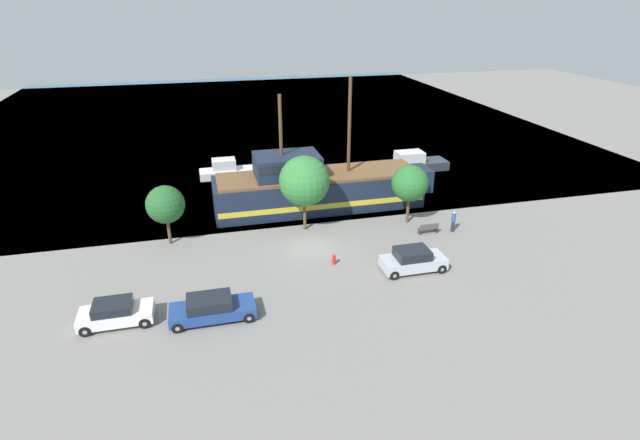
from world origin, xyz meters
The scene contains 14 objects.
ground_plane centered at (0.00, 0.00, 0.00)m, with size 160.00×160.00×0.00m, color gray.
water_surface centered at (0.00, 44.00, 0.00)m, with size 80.00×80.00×0.00m, color #38667F.
pirate_ship centered at (2.18, 7.36, 1.84)m, with size 19.01×4.79×10.97m.
moored_boat_dockside centered at (14.41, 14.81, 0.72)m, with size 7.08×2.45×1.97m.
moored_boat_outer centered at (-4.66, 17.29, 0.67)m, with size 5.77×2.12×1.85m.
parked_car_curb_front centered at (-12.63, -6.37, 0.70)m, with size 3.97×1.85×1.40m.
parked_car_curb_mid centered at (5.84, -4.85, 0.77)m, with size 4.24×1.92×1.58m.
parked_car_curb_rear centered at (-7.42, -7.18, 0.70)m, with size 4.77×1.98×1.41m.
fire_hydrant centered at (0.96, -2.81, 0.41)m, with size 0.42×0.25×0.76m.
bench_promenade_east centered at (9.33, 0.10, 0.43)m, with size 1.53×0.45×0.85m.
pedestrian_walking_near centered at (11.33, 0.01, 0.85)m, with size 0.32×0.32×1.68m.
tree_row_east centered at (-9.96, 3.19, 3.11)m, with size 2.76×2.76×4.50m.
tree_row_mideast centered at (0.25, 3.17, 4.01)m, with size 3.85×3.85×5.94m.
tree_row_midwest centered at (8.57, 2.44, 3.36)m, with size 2.89×2.89×4.82m.
Camera 1 is at (-7.20, -31.54, 16.79)m, focal length 28.00 mm.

